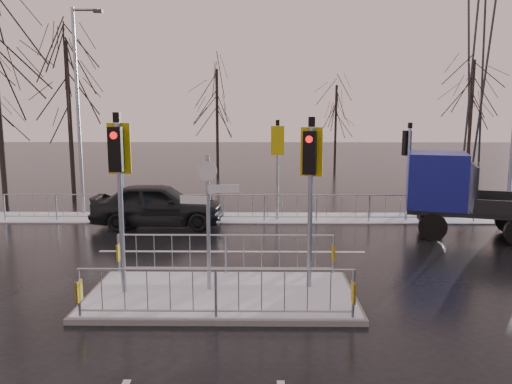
{
  "coord_description": "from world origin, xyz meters",
  "views": [
    {
      "loc": [
        0.9,
        -10.72,
        4.14
      ],
      "look_at": [
        0.73,
        3.95,
        1.8
      ],
      "focal_mm": 35.0,
      "sensor_mm": 36.0,
      "label": 1
    }
  ],
  "objects_px": {
    "flatbed_truck": "(463,192)",
    "street_lamp_left": "(79,104)",
    "traffic_island": "(221,281)",
    "car_far_lane": "(158,205)"
  },
  "relations": [
    {
      "from": "car_far_lane",
      "to": "street_lamp_left",
      "type": "distance_m",
      "value": 5.6
    },
    {
      "from": "car_far_lane",
      "to": "flatbed_truck",
      "type": "bearing_deg",
      "value": -98.21
    },
    {
      "from": "traffic_island",
      "to": "car_far_lane",
      "type": "bearing_deg",
      "value": 111.86
    },
    {
      "from": "traffic_island",
      "to": "car_far_lane",
      "type": "relative_size",
      "value": 1.26
    },
    {
      "from": "flatbed_truck",
      "to": "street_lamp_left",
      "type": "xyz_separation_m",
      "value": [
        -14.12,
        3.61,
        3.0
      ]
    },
    {
      "from": "car_far_lane",
      "to": "street_lamp_left",
      "type": "relative_size",
      "value": 0.58
    },
    {
      "from": "street_lamp_left",
      "to": "traffic_island",
      "type": "bearing_deg",
      "value": -55.93
    },
    {
      "from": "traffic_island",
      "to": "street_lamp_left",
      "type": "distance_m",
      "value": 12.17
    },
    {
      "from": "flatbed_truck",
      "to": "street_lamp_left",
      "type": "bearing_deg",
      "value": 165.64
    },
    {
      "from": "traffic_island",
      "to": "car_far_lane",
      "type": "height_order",
      "value": "traffic_island"
    }
  ]
}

